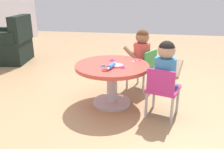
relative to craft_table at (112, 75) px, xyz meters
name	(u,v)px	position (x,y,z in m)	size (l,w,h in m)	color
ground_plane	(112,103)	(0.00, 0.00, -0.35)	(10.00, 10.00, 0.00)	tan
craft_table	(112,75)	(0.00, 0.00, 0.00)	(0.82, 0.82, 0.47)	silver
child_chair_left	(163,89)	(-0.21, -0.55, -0.04)	(0.38, 0.38, 0.54)	#B7B7BC
seated_child_left	(165,67)	(-0.17, -0.56, 0.18)	(0.41, 0.36, 0.51)	#3F4772
child_chair_right	(143,67)	(0.49, -0.33, -0.04)	(0.41, 0.41, 0.54)	#B7B7BC
seated_child_right	(142,50)	(0.51, -0.30, 0.18)	(0.41, 0.43, 0.51)	#3F4772
armchair_dark	(10,45)	(1.40, 2.15, -0.04)	(0.80, 0.82, 0.85)	black
rolling_pin	(111,66)	(-0.13, -0.02, 0.15)	(0.23, 0.08, 0.05)	#3F72CC
craft_scissors	(137,60)	(0.21, -0.26, 0.13)	(0.14, 0.12, 0.01)	silver
playdough_blob_0	(117,66)	(-0.06, -0.07, 0.13)	(0.13, 0.13, 0.02)	pink
cookie_cutter_0	(112,60)	(0.15, 0.03, 0.13)	(0.06, 0.06, 0.01)	#D83FA5
cookie_cutter_1	(105,70)	(-0.23, 0.04, 0.13)	(0.07, 0.07, 0.01)	red
cookie_cutter_2	(123,67)	(-0.10, -0.13, 0.13)	(0.05, 0.05, 0.01)	#D83FA5
cookie_cutter_3	(103,66)	(-0.09, 0.08, 0.13)	(0.06, 0.06, 0.01)	#3F99D8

